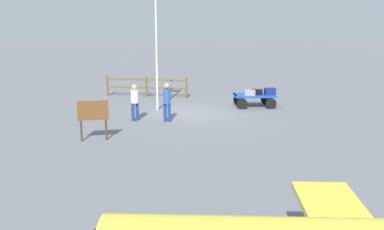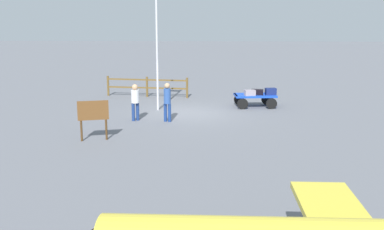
{
  "view_description": "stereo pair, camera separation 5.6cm",
  "coord_description": "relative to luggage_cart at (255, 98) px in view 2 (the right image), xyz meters",
  "views": [
    {
      "loc": [
        -0.95,
        21.37,
        4.6
      ],
      "look_at": [
        -0.39,
        6.0,
        1.23
      ],
      "focal_mm": 42.94,
      "sensor_mm": 36.0,
      "label": 1
    },
    {
      "loc": [
        -1.0,
        21.37,
        4.6
      ],
      "look_at": [
        -0.39,
        6.0,
        1.23
      ],
      "focal_mm": 42.94,
      "sensor_mm": 36.0,
      "label": 2
    }
  ],
  "objects": [
    {
      "name": "ground_plane",
      "position": [
        3.26,
        1.67,
        -0.47
      ],
      "size": [
        120.0,
        120.0,
        0.0
      ],
      "primitive_type": "plane",
      "color": "slate"
    },
    {
      "name": "luggage_cart",
      "position": [
        0.0,
        0.0,
        0.0
      ],
      "size": [
        2.16,
        1.43,
        0.64
      ],
      "color": "blue",
      "rests_on": "ground"
    },
    {
      "name": "suitcase_grey",
      "position": [
        0.28,
        0.33,
        0.31
      ],
      "size": [
        0.58,
        0.44,
        0.27
      ],
      "color": "gray",
      "rests_on": "luggage_cart"
    },
    {
      "name": "suitcase_maroon",
      "position": [
        -0.11,
        0.09,
        0.31
      ],
      "size": [
        0.64,
        0.39,
        0.27
      ],
      "color": "black",
      "rests_on": "luggage_cart"
    },
    {
      "name": "suitcase_olive",
      "position": [
        -0.79,
        0.07,
        0.34
      ],
      "size": [
        0.58,
        0.42,
        0.34
      ],
      "color": "navy",
      "rests_on": "luggage_cart"
    },
    {
      "name": "worker_lead",
      "position": [
        5.55,
        3.34,
        0.49
      ],
      "size": [
        0.46,
        0.46,
        1.63
      ],
      "color": "navy",
      "rests_on": "ground"
    },
    {
      "name": "worker_trailing",
      "position": [
        4.12,
        3.46,
        0.51
      ],
      "size": [
        0.39,
        0.39,
        1.71
      ],
      "color": "navy",
      "rests_on": "ground"
    },
    {
      "name": "flagpole",
      "position": [
        4.92,
        1.0,
        2.96
      ],
      "size": [
        1.02,
        0.16,
        5.91
      ],
      "color": "silver",
      "rests_on": "ground"
    },
    {
      "name": "signboard",
      "position": [
        6.57,
        6.65,
        0.55
      ],
      "size": [
        1.11,
        0.35,
        1.5
      ],
      "color": "#4C3319",
      "rests_on": "ground"
    },
    {
      "name": "wooden_fence",
      "position": [
        5.86,
        -2.7,
        0.2
      ],
      "size": [
        4.72,
        0.68,
        1.15
      ],
      "color": "brown",
      "rests_on": "ground"
    }
  ]
}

